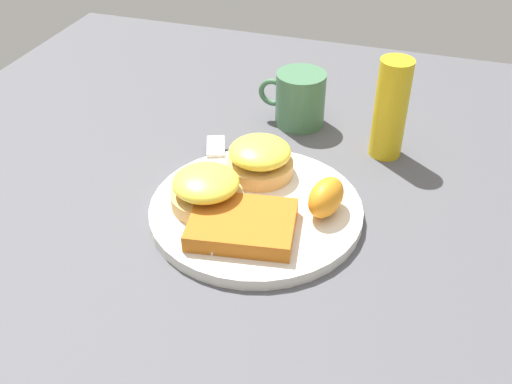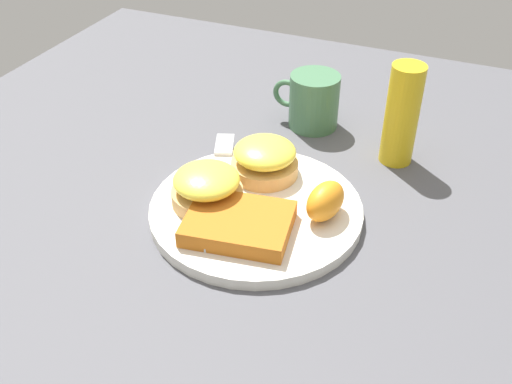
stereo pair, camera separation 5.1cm
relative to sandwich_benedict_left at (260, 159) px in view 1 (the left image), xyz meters
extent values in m
plane|color=#4C4C51|center=(-0.02, 0.07, -0.04)|extent=(1.10, 1.10, 0.00)
cylinder|color=silver|center=(-0.02, 0.07, -0.03)|extent=(0.25, 0.25, 0.01)
cylinder|color=tan|center=(0.00, 0.00, -0.01)|extent=(0.09, 0.09, 0.02)
ellipsoid|color=yellow|center=(0.00, 0.00, 0.01)|extent=(0.08, 0.08, 0.03)
cylinder|color=tan|center=(0.04, 0.08, -0.01)|extent=(0.09, 0.09, 0.02)
ellipsoid|color=yellow|center=(0.04, 0.08, 0.01)|extent=(0.08, 0.08, 0.03)
cube|color=#B8621B|center=(-0.02, 0.12, -0.01)|extent=(0.13, 0.11, 0.02)
ellipsoid|color=orange|center=(-0.10, 0.05, 0.00)|extent=(0.05, 0.07, 0.04)
cube|color=silver|center=(0.02, 0.10, -0.02)|extent=(0.05, 0.12, 0.00)
cube|color=silver|center=(0.08, -0.04, -0.02)|extent=(0.04, 0.05, 0.00)
cylinder|color=#42704C|center=(-0.01, -0.16, 0.00)|extent=(0.07, 0.07, 0.08)
torus|color=#42704C|center=(0.03, -0.16, 0.01)|extent=(0.04, 0.01, 0.04)
cylinder|color=gold|center=(-0.14, -0.12, 0.03)|extent=(0.04, 0.04, 0.14)
camera|label=1|loc=(-0.19, 0.60, 0.41)|focal=42.00mm
camera|label=2|loc=(-0.24, 0.58, 0.41)|focal=42.00mm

